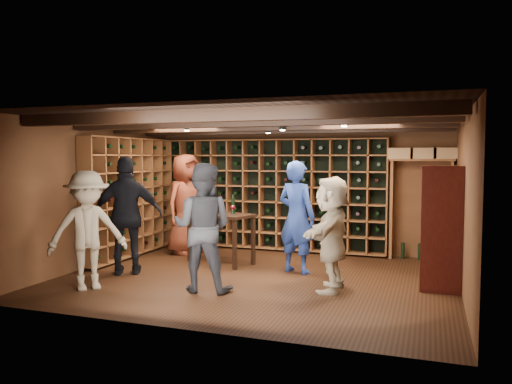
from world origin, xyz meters
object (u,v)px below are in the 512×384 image
(man_blue_shirt, at_px, (297,217))
(guest_khaki, at_px, (87,230))
(man_grey_suit, at_px, (203,227))
(guest_red_floral, at_px, (186,204))
(guest_woman_black, at_px, (127,216))
(guest_beige, at_px, (332,234))
(display_cabinet, at_px, (441,231))
(tasting_table, at_px, (221,219))

(man_blue_shirt, distance_m, guest_khaki, 3.26)
(man_blue_shirt, relative_size, guest_khaki, 1.08)
(man_grey_suit, bearing_deg, guest_red_floral, -64.59)
(guest_woman_black, xyz_separation_m, guest_beige, (3.31, 0.10, -0.14))
(display_cabinet, xyz_separation_m, tasting_table, (-3.69, 0.63, -0.06))
(guest_woman_black, relative_size, guest_khaki, 1.12)
(guest_woman_black, bearing_deg, tasting_table, -158.90)
(man_blue_shirt, relative_size, man_grey_suit, 1.01)
(guest_red_floral, bearing_deg, man_grey_suit, -131.04)
(guest_woman_black, bearing_deg, man_blue_shirt, 173.34)
(man_grey_suit, bearing_deg, man_blue_shirt, -128.76)
(man_grey_suit, xyz_separation_m, guest_khaki, (-1.60, -0.47, -0.05))
(man_blue_shirt, bearing_deg, tasting_table, 9.23)
(guest_red_floral, height_order, tasting_table, guest_red_floral)
(guest_khaki, xyz_separation_m, guest_beige, (3.32, 1.09, -0.04))
(man_blue_shirt, xyz_separation_m, guest_woman_black, (-2.56, -1.02, 0.03))
(tasting_table, bearing_deg, display_cabinet, 9.82)
(man_grey_suit, relative_size, guest_woman_black, 0.95)
(man_blue_shirt, distance_m, guest_woman_black, 2.75)
(guest_khaki, bearing_deg, tasting_table, 16.60)
(display_cabinet, xyz_separation_m, man_grey_suit, (-3.19, -1.17, 0.05))
(display_cabinet, height_order, man_grey_suit, man_grey_suit)
(man_blue_shirt, height_order, guest_beige, man_blue_shirt)
(man_blue_shirt, height_order, guest_red_floral, guest_red_floral)
(man_blue_shirt, height_order, guest_woman_black, guest_woman_black)
(guest_woman_black, bearing_deg, man_grey_suit, 133.43)
(guest_red_floral, relative_size, tasting_table, 1.48)
(man_blue_shirt, bearing_deg, guest_woman_black, 40.81)
(man_blue_shirt, xyz_separation_m, man_grey_suit, (-0.97, -1.54, -0.01))
(display_cabinet, relative_size, man_grey_suit, 0.96)
(guest_red_floral, xyz_separation_m, tasting_table, (1.00, -0.60, -0.19))
(guest_khaki, bearing_deg, guest_beige, -29.34)
(man_grey_suit, bearing_deg, guest_woman_black, -24.81)
(guest_beige, bearing_deg, guest_red_floral, -118.26)
(man_grey_suit, distance_m, guest_woman_black, 1.67)
(man_blue_shirt, bearing_deg, guest_beige, 148.45)
(man_grey_suit, distance_m, guest_khaki, 1.66)
(man_grey_suit, xyz_separation_m, tasting_table, (-0.50, 1.80, -0.12))
(man_blue_shirt, relative_size, guest_woman_black, 0.96)
(guest_woman_black, bearing_deg, guest_red_floral, -121.14)
(display_cabinet, height_order, guest_beige, display_cabinet)
(man_grey_suit, distance_m, tasting_table, 1.87)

